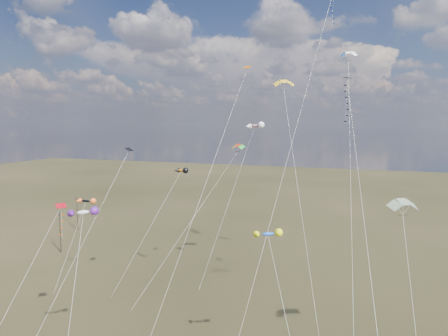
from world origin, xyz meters
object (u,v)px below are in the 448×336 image
(diamond_black_high, at_px, (348,115))
(parafoil_yellow, at_px, (284,82))
(utility_pole_far, at_px, (77,213))
(utility_pole_near, at_px, (60,231))
(novelty_black_orange, at_px, (86,201))

(diamond_black_high, bearing_deg, parafoil_yellow, 139.75)
(utility_pole_far, relative_size, parafoil_yellow, 0.26)
(diamond_black_high, distance_m, parafoil_yellow, 13.13)
(utility_pole_near, height_order, utility_pole_far, same)
(diamond_black_high, relative_size, novelty_black_orange, 2.30)
(utility_pole_near, distance_m, diamond_black_high, 57.73)
(utility_pole_near, height_order, diamond_black_high, diamond_black_high)
(utility_pole_near, relative_size, parafoil_yellow, 0.26)
(utility_pole_far, height_order, novelty_black_orange, novelty_black_orange)
(utility_pole_far, distance_m, novelty_black_orange, 32.78)
(diamond_black_high, bearing_deg, utility_pole_near, 169.28)
(utility_pole_far, height_order, parafoil_yellow, parafoil_yellow)
(utility_pole_far, distance_m, diamond_black_high, 68.66)
(novelty_black_orange, bearing_deg, parafoil_yellow, 13.12)
(parafoil_yellow, height_order, novelty_black_orange, parafoil_yellow)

